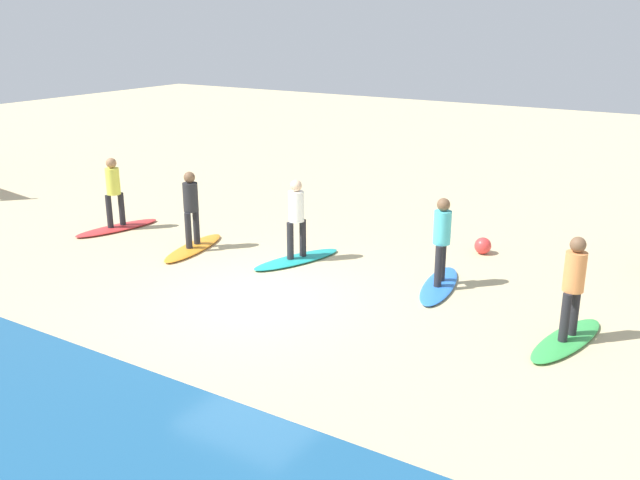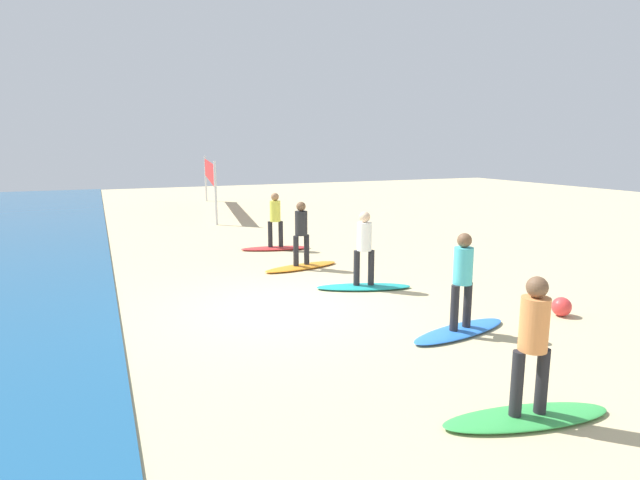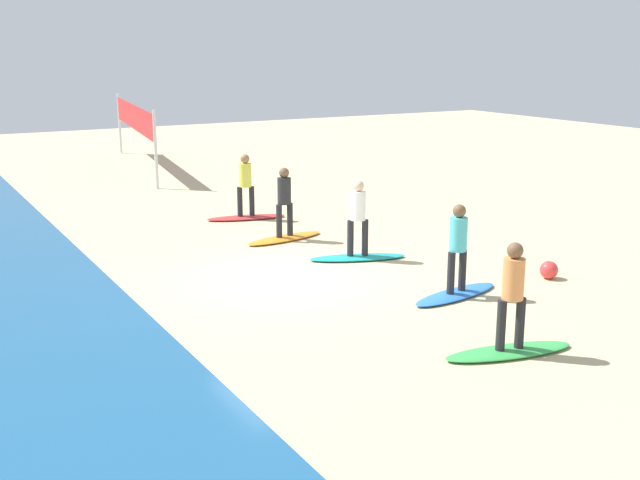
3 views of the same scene
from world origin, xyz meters
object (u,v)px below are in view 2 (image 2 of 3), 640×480
at_px(surfboard_orange, 301,267).
at_px(volleyball_net, 209,173).
at_px(surfer_green, 533,336).
at_px(surfboard_blue, 460,331).
at_px(surfer_orange, 301,229).
at_px(surfer_red, 275,216).
at_px(surfer_teal, 364,243).
at_px(surfer_blue, 463,274).
at_px(beach_ball, 562,307).
at_px(surfboard_green, 527,417).
at_px(surfboard_teal, 364,287).
at_px(surfboard_red, 276,248).

distance_m(surfboard_orange, volleyball_net, 12.69).
relative_size(surfer_green, surfboard_blue, 0.78).
bearing_deg(volleyball_net, surfer_orange, 178.96).
bearing_deg(surfer_orange, surfboard_orange, 0.00).
bearing_deg(surfer_red, surfboard_blue, -175.51).
bearing_deg(surfer_teal, surfer_orange, 13.87).
xyz_separation_m(surfer_teal, surfer_orange, (2.32, 0.57, 0.00)).
distance_m(surfer_blue, beach_ball, 2.47).
bearing_deg(surfboard_orange, surfboard_green, 77.48).
height_order(surfboard_blue, surfer_orange, surfer_orange).
relative_size(surfer_blue, surfer_red, 1.00).
xyz_separation_m(surfer_blue, surfboard_teal, (3.07, 0.20, -0.99)).
bearing_deg(surfer_red, surfer_orange, 176.52).
xyz_separation_m(surfboard_teal, surfboard_red, (4.87, 0.42, 0.00)).
xyz_separation_m(surfboard_green, beach_ball, (2.58, -3.41, 0.13)).
distance_m(surfboard_green, volleyball_net, 20.64).
bearing_deg(surfboard_orange, surfer_red, -103.79).
relative_size(surfer_blue, volleyball_net, 0.18).
distance_m(surfboard_orange, surfboard_red, 2.56).
relative_size(surfer_blue, surfboard_red, 0.78).
distance_m(surfboard_green, surfboard_orange, 8.00).
bearing_deg(surfboard_blue, volleyball_net, -99.34).
bearing_deg(surfer_green, surfer_teal, -8.84).
xyz_separation_m(surfboard_green, surfer_blue, (2.59, -1.09, 0.99)).
distance_m(surfboard_teal, surfer_orange, 2.59).
distance_m(surfboard_green, surfer_green, 0.99).
distance_m(surfer_green, surfer_orange, 8.00).
distance_m(surfboard_teal, surfboard_red, 4.89).
bearing_deg(beach_ball, surfboard_orange, 29.80).
xyz_separation_m(surfer_blue, volleyball_net, (17.96, 0.55, 0.75)).
relative_size(surfer_green, volleyball_net, 0.18).
relative_size(surfer_green, surfboard_teal, 0.78).
bearing_deg(volleyball_net, surfer_blue, -178.24).
xyz_separation_m(surfer_teal, volleyball_net, (14.89, 0.35, 0.75)).
height_order(surfboard_green, surfboard_teal, same).
xyz_separation_m(surfer_green, surfer_teal, (5.67, -0.88, 0.00)).
distance_m(surfboard_blue, surfboard_teal, 3.08).
bearing_deg(surfer_green, surfboard_red, -2.51).
bearing_deg(surfer_green, surfer_blue, -22.73).
bearing_deg(surfer_teal, surfboard_blue, -176.19).
bearing_deg(surfer_orange, volleyball_net, -1.04).
bearing_deg(surfer_green, surfboard_green, 0.00).
bearing_deg(beach_ball, surfer_green, 127.16).
xyz_separation_m(surfer_blue, surfer_orange, (5.40, 0.78, 0.00)).
distance_m(surfer_green, surfboard_orange, 8.06).
bearing_deg(surfboard_green, beach_ball, -131.54).
height_order(surfer_red, beach_ball, surfer_red).
xyz_separation_m(surfboard_green, surfer_teal, (5.67, -0.88, 0.99)).
relative_size(surfboard_green, surfer_red, 1.28).
bearing_deg(surfer_green, surfer_red, -2.51).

